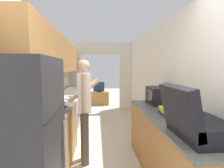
% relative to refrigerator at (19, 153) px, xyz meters
% --- Properties ---
extents(wall_left, '(0.38, 7.90, 2.50)m').
position_rel_refrigerator_xyz_m(wall_left, '(-0.27, 2.04, 0.71)').
color(wall_left, white).
rests_on(wall_left, ground_plane).
extents(wall_right, '(0.06, 7.90, 2.50)m').
position_rel_refrigerator_xyz_m(wall_right, '(2.02, 1.57, 0.41)').
color(wall_right, white).
rests_on(wall_right, ground_plane).
extents(wall_far_with_doorway, '(2.72, 0.06, 2.50)m').
position_rel_refrigerator_xyz_m(wall_far_with_doorway, '(0.83, 4.94, 0.58)').
color(wall_far_with_doorway, white).
rests_on(wall_far_with_doorway, ground_plane).
extents(counter_left, '(0.62, 4.32, 0.92)m').
position_rel_refrigerator_xyz_m(counter_left, '(-0.04, 2.61, -0.38)').
color(counter_left, '#9E6B38').
rests_on(counter_left, ground_plane).
extents(counter_right, '(0.62, 2.32, 0.92)m').
position_rel_refrigerator_xyz_m(counter_right, '(1.69, 0.74, -0.38)').
color(counter_right, '#9E6B38').
rests_on(counter_right, ground_plane).
extents(refrigerator, '(0.70, 0.77, 1.68)m').
position_rel_refrigerator_xyz_m(refrigerator, '(0.00, 0.00, 0.00)').
color(refrigerator, black).
rests_on(refrigerator, ground_plane).
extents(range_oven, '(0.66, 0.76, 1.06)m').
position_rel_refrigerator_xyz_m(range_oven, '(-0.03, 2.30, -0.37)').
color(range_oven, white).
rests_on(range_oven, ground_plane).
extents(person, '(0.55, 0.41, 1.72)m').
position_rel_refrigerator_xyz_m(person, '(0.48, 1.31, 0.09)').
color(person, '#4C4238').
rests_on(person, ground_plane).
extents(suitcase, '(0.54, 0.64, 0.51)m').
position_rel_refrigerator_xyz_m(suitcase, '(1.61, 0.00, 0.24)').
color(suitcase, black).
rests_on(suitcase, counter_right).
extents(microwave, '(0.34, 0.51, 0.31)m').
position_rel_refrigerator_xyz_m(microwave, '(1.80, 1.54, 0.24)').
color(microwave, black).
rests_on(microwave, counter_right).
extents(book_stack, '(0.25, 0.31, 0.10)m').
position_rel_refrigerator_xyz_m(book_stack, '(1.69, 0.79, 0.13)').
color(book_stack, '#2D4C99').
rests_on(book_stack, counter_right).
extents(tv_cabinet, '(0.82, 0.42, 0.56)m').
position_rel_refrigerator_xyz_m(tv_cabinet, '(0.77, 5.85, -0.56)').
color(tv_cabinet, '#9E6B38').
rests_on(tv_cabinet, ground_plane).
extents(television, '(0.46, 0.16, 0.41)m').
position_rel_refrigerator_xyz_m(television, '(0.77, 5.80, -0.08)').
color(television, black).
rests_on(television, tv_cabinet).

